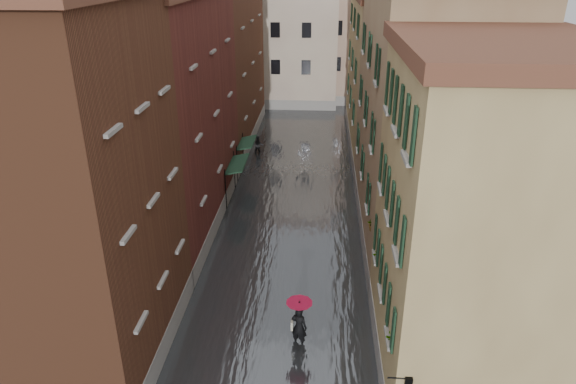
% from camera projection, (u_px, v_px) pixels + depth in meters
% --- Properties ---
extents(ground, '(120.00, 120.00, 0.00)m').
position_uv_depth(ground, '(276.00, 324.00, 21.59)').
color(ground, '#58585A').
rests_on(ground, ground).
extents(floodwater, '(10.00, 60.00, 0.20)m').
position_uv_depth(floodwater, '(294.00, 195.00, 33.38)').
color(floodwater, '#3E4245').
rests_on(floodwater, ground).
extents(building_left_near, '(6.00, 8.00, 13.00)m').
position_uv_depth(building_left_near, '(66.00, 200.00, 17.54)').
color(building_left_near, brown).
rests_on(building_left_near, ground).
extents(building_left_mid, '(6.00, 14.00, 12.50)m').
position_uv_depth(building_left_mid, '(161.00, 118.00, 27.65)').
color(building_left_mid, maroon).
rests_on(building_left_mid, ground).
extents(building_left_far, '(6.00, 16.00, 14.00)m').
position_uv_depth(building_left_far, '(215.00, 57.00, 41.00)').
color(building_left_far, brown).
rests_on(building_left_far, ground).
extents(building_right_near, '(6.00, 8.00, 11.50)m').
position_uv_depth(building_right_near, '(480.00, 232.00, 16.98)').
color(building_right_near, '#947A4C').
rests_on(building_right_near, ground).
extents(building_right_mid, '(6.00, 14.00, 13.00)m').
position_uv_depth(building_right_mid, '(424.00, 118.00, 26.69)').
color(building_right_mid, '#9C835E').
rests_on(building_right_mid, ground).
extents(building_right_far, '(6.00, 16.00, 11.50)m').
position_uv_depth(building_right_far, '(390.00, 75.00, 40.64)').
color(building_right_far, '#947A4C').
rests_on(building_right_far, ground).
extents(building_end_cream, '(12.00, 9.00, 13.00)m').
position_uv_depth(building_end_cream, '(279.00, 40.00, 53.69)').
color(building_end_cream, beige).
rests_on(building_end_cream, ground).
extents(building_end_pink, '(10.00, 9.00, 12.00)m').
position_uv_depth(building_end_pink, '(364.00, 43.00, 55.16)').
color(building_end_pink, tan).
rests_on(building_end_pink, ground).
extents(awning_near, '(1.09, 3.27, 2.80)m').
position_uv_depth(awning_near, '(237.00, 165.00, 31.70)').
color(awning_near, '#15301F').
rests_on(awning_near, ground).
extents(awning_far, '(1.09, 2.82, 2.80)m').
position_uv_depth(awning_far, '(246.00, 144.00, 35.42)').
color(awning_far, '#15301F').
rests_on(awning_far, ground).
extents(wall_lantern, '(0.71, 0.22, 0.35)m').
position_uv_depth(wall_lantern, '(408.00, 381.00, 14.63)').
color(wall_lantern, black).
rests_on(wall_lantern, ground).
extents(window_planters, '(0.59, 8.52, 0.84)m').
position_uv_depth(window_planters, '(382.00, 260.00, 19.62)').
color(window_planters, '#9C3933').
rests_on(window_planters, ground).
extents(pedestrian_main, '(1.04, 1.04, 2.06)m').
position_uv_depth(pedestrian_main, '(299.00, 319.00, 19.89)').
color(pedestrian_main, black).
rests_on(pedestrian_main, ground).
extents(pedestrian_far, '(0.93, 0.83, 1.58)m').
position_uv_depth(pedestrian_far, '(259.00, 146.00, 40.10)').
color(pedestrian_far, black).
rests_on(pedestrian_far, ground).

